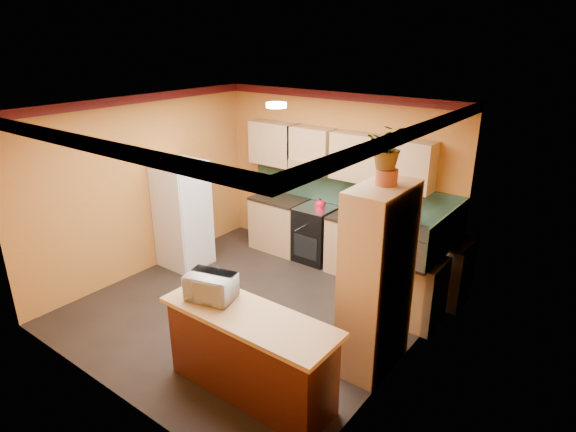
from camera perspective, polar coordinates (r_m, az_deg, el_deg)
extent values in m
plane|color=black|center=(6.69, -4.44, -10.84)|extent=(4.20, 4.20, 0.00)
cube|color=white|center=(5.76, -5.19, 12.70)|extent=(4.20, 4.20, 0.04)
cube|color=#BD6732|center=(7.70, 5.64, 4.46)|extent=(4.20, 0.04, 2.70)
cube|color=#BD6732|center=(4.88, -21.47, -6.98)|extent=(4.20, 0.04, 2.70)
cube|color=#BD6732|center=(7.59, -16.77, 3.41)|extent=(0.04, 4.20, 2.70)
cube|color=#BD6732|center=(5.05, 13.44, -5.06)|extent=(0.04, 4.20, 2.70)
cube|color=#223E31|center=(7.62, 7.15, 2.92)|extent=(3.70, 0.02, 0.53)
cube|color=#223E31|center=(6.33, 18.44, -1.81)|extent=(0.02, 1.40, 0.53)
cube|color=tan|center=(7.40, 5.73, 7.38)|extent=(3.10, 0.34, 0.70)
cylinder|color=white|center=(6.22, -1.40, 13.00)|extent=(0.26, 0.26, 0.06)
cube|color=tan|center=(7.55, 7.25, -3.32)|extent=(3.65, 0.60, 0.88)
cube|color=black|center=(7.37, 7.41, -0.06)|extent=(3.65, 0.62, 0.04)
cube|color=black|center=(7.84, 3.30, -2.12)|extent=(0.58, 0.58, 0.91)
cube|color=silver|center=(7.04, 12.88, -1.14)|extent=(0.48, 0.40, 0.03)
cube|color=tan|center=(6.44, 14.23, -8.32)|extent=(0.60, 0.80, 0.88)
cube|color=black|center=(6.23, 14.60, -4.62)|extent=(0.62, 0.80, 0.04)
cube|color=silver|center=(7.73, -12.37, 0.21)|extent=(0.68, 0.66, 1.70)
cube|color=tan|center=(5.24, 10.48, -7.50)|extent=(0.48, 0.90, 2.10)
cylinder|color=#A34A27|center=(4.86, 11.61, 4.57)|extent=(0.22, 0.22, 0.16)
imported|color=tan|center=(4.79, 11.87, 8.05)|extent=(0.49, 0.45, 0.45)
cube|color=#4F1A12|center=(5.10, -4.54, -16.19)|extent=(1.80, 0.55, 0.88)
cube|color=tan|center=(4.84, -4.70, -11.78)|extent=(1.90, 0.65, 0.05)
imported|color=silver|center=(5.06, -9.14, -8.26)|extent=(0.56, 0.45, 0.27)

